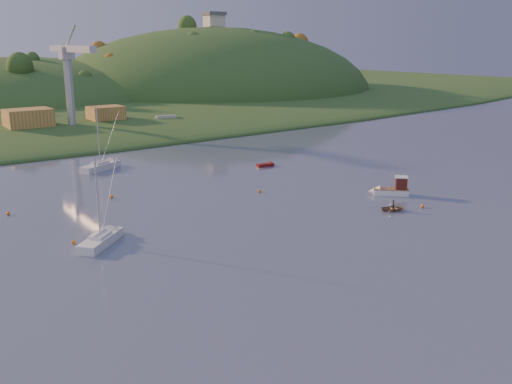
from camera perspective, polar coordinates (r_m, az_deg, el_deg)
ground at (r=60.30m, az=22.41°, el=-9.42°), size 500.00×500.00×0.00m
shore_slope at (r=199.30m, az=-22.74°, el=6.85°), size 640.00×150.00×7.00m
hill_center at (r=245.12m, az=-23.19°, el=8.09°), size 140.00×120.00×36.00m
hill_right at (r=265.30m, az=-4.08°, el=9.65°), size 150.00×130.00×60.00m
hilltop_house at (r=264.44m, az=-4.22°, el=16.88°), size 9.00×7.00×6.45m
hillside_trees at (r=218.62m, az=-24.10°, el=7.32°), size 280.00×50.00×32.00m
wharf at (r=159.77m, az=-17.08°, el=6.09°), size 42.00×16.00×2.40m
shed_west at (r=156.37m, az=-21.80°, el=6.84°), size 11.00×8.00×4.80m
shed_east at (r=164.05m, az=-14.77°, el=7.59°), size 9.00×7.00×4.00m
dock_crane at (r=153.93m, az=-18.12°, el=11.69°), size 3.20×28.00×20.30m
fishing_boat at (r=92.88m, az=13.10°, el=0.26°), size 5.90×5.83×4.04m
sailboat_near at (r=70.88m, az=-15.28°, el=-4.58°), size 7.38×6.83×10.75m
sailboat_far at (r=112.33m, az=-15.31°, el=2.54°), size 8.84×5.93×11.87m
canoe at (r=84.42m, az=13.55°, el=-1.61°), size 4.10×3.74×0.70m
paddler at (r=84.32m, az=13.57°, el=-1.38°), size 0.54×0.61×1.40m
red_tender at (r=111.78m, az=1.25°, el=2.75°), size 4.09×2.01×1.33m
work_vessel at (r=165.51m, az=-8.97°, el=6.84°), size 13.84×8.60×3.35m
buoy_0 at (r=87.02m, az=16.31°, el=-1.37°), size 0.50×0.50×0.50m
buoy_1 at (r=92.07m, az=0.37°, el=0.11°), size 0.50×0.50×0.50m
buoy_2 at (r=87.28m, az=-23.55°, el=-1.98°), size 0.50×0.50×0.50m
buoy_3 at (r=91.51m, az=-14.25°, el=-0.44°), size 0.50×0.50×0.50m
buoy_4 at (r=72.22m, az=-17.78°, el=-4.79°), size 0.50×0.50×0.50m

